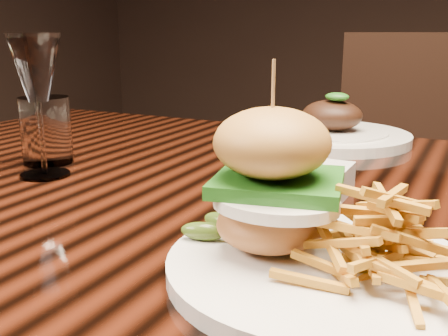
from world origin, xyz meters
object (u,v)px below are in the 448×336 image
at_px(dining_table, 302,249).
at_px(burger_plate, 318,222).
at_px(wine_glass, 36,73).
at_px(far_dish, 331,132).
at_px(chair_far, 414,182).

relative_size(dining_table, burger_plate, 6.10).
height_order(dining_table, wine_glass, wine_glass).
distance_m(burger_plate, wine_glass, 0.47).
bearing_deg(far_dish, wine_glass, -125.39).
bearing_deg(chair_far, burger_plate, -93.86).
distance_m(burger_plate, chair_far, 1.14).
height_order(burger_plate, chair_far, chair_far).
bearing_deg(chair_far, wine_glass, -118.40).
relative_size(dining_table, far_dish, 5.45).
height_order(wine_glass, far_dish, wine_glass).
height_order(burger_plate, wine_glass, wine_glass).
bearing_deg(wine_glass, dining_table, 13.33).
bearing_deg(burger_plate, wine_glass, 163.75).
xyz_separation_m(wine_glass, far_dish, (0.30, 0.43, -0.13)).
height_order(wine_glass, chair_far, same).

